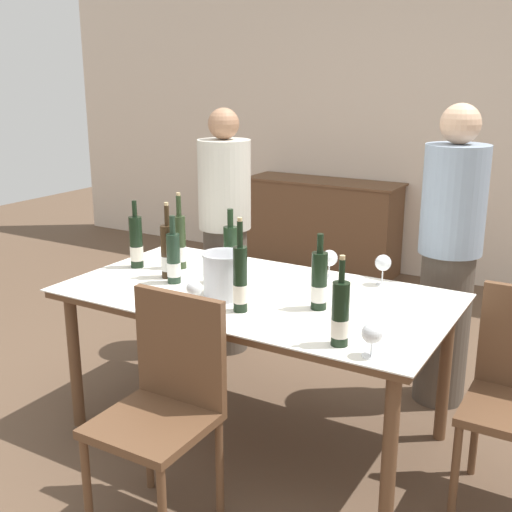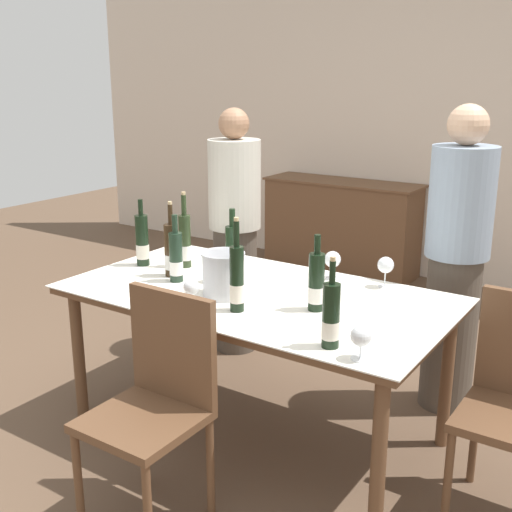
% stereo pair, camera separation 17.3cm
% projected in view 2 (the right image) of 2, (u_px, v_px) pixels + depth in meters
% --- Properties ---
extents(ground_plane, '(12.00, 12.00, 0.00)m').
position_uv_depth(ground_plane, '(256.00, 431.00, 3.29)').
color(ground_plane, brown).
extents(back_wall, '(8.00, 0.10, 2.80)m').
position_uv_depth(back_wall, '(458.00, 119.00, 5.34)').
color(back_wall, beige).
rests_on(back_wall, ground_plane).
extents(sideboard_cabinet, '(1.42, 0.46, 0.84)m').
position_uv_depth(sideboard_cabinet, '(341.00, 226.00, 5.86)').
color(sideboard_cabinet, brown).
rests_on(sideboard_cabinet, ground_plane).
extents(dining_table, '(1.85, 1.00, 0.75)m').
position_uv_depth(dining_table, '(256.00, 305.00, 3.10)').
color(dining_table, brown).
rests_on(dining_table, ground_plane).
extents(ice_bucket, '(0.21, 0.21, 0.21)m').
position_uv_depth(ice_bucket, '(223.00, 273.00, 2.99)').
color(ice_bucket, silver).
rests_on(ice_bucket, dining_table).
extents(wine_bottle_0, '(0.06, 0.06, 0.42)m').
position_uv_depth(wine_bottle_0, '(237.00, 280.00, 2.80)').
color(wine_bottle_0, black).
rests_on(wine_bottle_0, dining_table).
extents(wine_bottle_1, '(0.07, 0.07, 0.37)m').
position_uv_depth(wine_bottle_1, '(142.00, 242.00, 3.48)').
color(wine_bottle_1, black).
rests_on(wine_bottle_1, dining_table).
extents(wine_bottle_2, '(0.08, 0.08, 0.39)m').
position_uv_depth(wine_bottle_2, '(172.00, 252.00, 3.30)').
color(wine_bottle_2, '#332314').
rests_on(wine_bottle_2, dining_table).
extents(wine_bottle_3, '(0.07, 0.07, 0.41)m').
position_uv_depth(wine_bottle_3, '(185.00, 242.00, 3.45)').
color(wine_bottle_3, '#28381E').
rests_on(wine_bottle_3, dining_table).
extents(wine_bottle_4, '(0.07, 0.07, 0.34)m').
position_uv_depth(wine_bottle_4, '(176.00, 258.00, 3.21)').
color(wine_bottle_4, '#1E3323').
rests_on(wine_bottle_4, dining_table).
extents(wine_bottle_5, '(0.07, 0.07, 0.34)m').
position_uv_depth(wine_bottle_5, '(316.00, 283.00, 2.82)').
color(wine_bottle_5, black).
rests_on(wine_bottle_5, dining_table).
extents(wine_bottle_6, '(0.07, 0.07, 0.36)m').
position_uv_depth(wine_bottle_6, '(331.00, 317.00, 2.43)').
color(wine_bottle_6, black).
rests_on(wine_bottle_6, dining_table).
extents(wine_bottle_7, '(0.07, 0.07, 0.38)m').
position_uv_depth(wine_bottle_7, '(233.00, 256.00, 3.20)').
color(wine_bottle_7, black).
rests_on(wine_bottle_7, dining_table).
extents(wine_glass_0, '(0.07, 0.07, 0.14)m').
position_uv_depth(wine_glass_0, '(191.00, 289.00, 2.83)').
color(wine_glass_0, white).
rests_on(wine_glass_0, dining_table).
extents(wine_glass_1, '(0.08, 0.08, 0.15)m').
position_uv_depth(wine_glass_1, '(386.00, 266.00, 3.12)').
color(wine_glass_1, white).
rests_on(wine_glass_1, dining_table).
extents(wine_glass_2, '(0.08, 0.08, 0.13)m').
position_uv_depth(wine_glass_2, '(361.00, 337.00, 2.33)').
color(wine_glass_2, white).
rests_on(wine_glass_2, dining_table).
extents(wine_glass_3, '(0.08, 0.08, 0.14)m').
position_uv_depth(wine_glass_3, '(333.00, 260.00, 3.26)').
color(wine_glass_3, white).
rests_on(wine_glass_3, dining_table).
extents(chair_near_front, '(0.42, 0.42, 0.94)m').
position_uv_depth(chair_near_front, '(157.00, 393.00, 2.55)').
color(chair_near_front, brown).
rests_on(chair_near_front, ground_plane).
extents(person_host, '(0.33, 0.33, 1.57)m').
position_uv_depth(person_host, '(235.00, 233.00, 4.09)').
color(person_host, '#51473D').
rests_on(person_host, ground_plane).
extents(person_guest_left, '(0.33, 0.33, 1.63)m').
position_uv_depth(person_guest_left, '(456.00, 263.00, 3.34)').
color(person_guest_left, '#51473D').
rests_on(person_guest_left, ground_plane).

